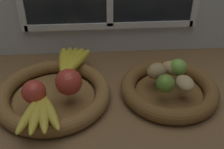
% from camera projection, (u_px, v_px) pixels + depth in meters
% --- Properties ---
extents(ground_plane, '(1.40, 0.90, 0.03)m').
position_uv_depth(ground_plane, '(115.00, 99.00, 0.91)').
color(ground_plane, brown).
extents(fruit_bowl_left, '(0.36, 0.36, 0.05)m').
position_uv_depth(fruit_bowl_left, '(54.00, 94.00, 0.87)').
color(fruit_bowl_left, brown).
rests_on(fruit_bowl_left, ground_plane).
extents(fruit_bowl_right, '(0.31, 0.31, 0.05)m').
position_uv_depth(fruit_bowl_right, '(169.00, 89.00, 0.89)').
color(fruit_bowl_right, brown).
rests_on(fruit_bowl_right, ground_plane).
extents(apple_red_right, '(0.08, 0.08, 0.08)m').
position_uv_depth(apple_red_right, '(69.00, 82.00, 0.81)').
color(apple_red_right, '#B73828').
rests_on(apple_red_right, fruit_bowl_left).
extents(apple_red_front, '(0.07, 0.07, 0.07)m').
position_uv_depth(apple_red_front, '(34.00, 92.00, 0.78)').
color(apple_red_front, '#B73828').
rests_on(apple_red_front, fruit_bowl_left).
extents(banana_bunch_front, '(0.13, 0.18, 0.03)m').
position_uv_depth(banana_bunch_front, '(40.00, 111.00, 0.75)').
color(banana_bunch_front, gold).
rests_on(banana_bunch_front, fruit_bowl_left).
extents(banana_bunch_back, '(0.13, 0.20, 0.03)m').
position_uv_depth(banana_bunch_back, '(70.00, 61.00, 0.95)').
color(banana_bunch_back, gold).
rests_on(banana_bunch_back, fruit_bowl_left).
extents(potato_back, '(0.10, 0.08, 0.04)m').
position_uv_depth(potato_back, '(174.00, 68.00, 0.91)').
color(potato_back, tan).
rests_on(potato_back, fruit_bowl_right).
extents(potato_oblong, '(0.09, 0.08, 0.05)m').
position_uv_depth(potato_oblong, '(157.00, 71.00, 0.89)').
color(potato_oblong, '#A38451').
rests_on(potato_oblong, fruit_bowl_right).
extents(potato_small, '(0.06, 0.07, 0.04)m').
position_uv_depth(potato_small, '(185.00, 83.00, 0.84)').
color(potato_small, tan).
rests_on(potato_small, fruit_bowl_right).
extents(lime_near, '(0.06, 0.06, 0.06)m').
position_uv_depth(lime_near, '(165.00, 84.00, 0.83)').
color(lime_near, olive).
rests_on(lime_near, fruit_bowl_right).
extents(lime_far, '(0.06, 0.06, 0.06)m').
position_uv_depth(lime_far, '(178.00, 67.00, 0.90)').
color(lime_far, '#7AAD3D').
rests_on(lime_far, fruit_bowl_right).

